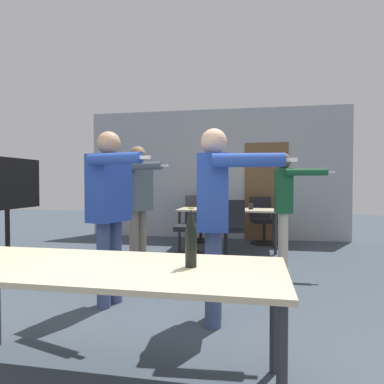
{
  "coord_description": "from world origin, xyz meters",
  "views": [
    {
      "loc": [
        0.88,
        -1.5,
        1.22
      ],
      "look_at": [
        0.12,
        2.55,
        1.1
      ],
      "focal_mm": 32.0,
      "sensor_mm": 36.0,
      "label": 1
    }
  ],
  "objects_px": {
    "person_center_tall": "(110,200)",
    "office_chair_near_pushed": "(227,232)",
    "office_chair_far_right": "(194,230)",
    "office_chair_mid_tucked": "(199,220)",
    "person_right_polo": "(139,195)",
    "person_near_casual": "(284,198)",
    "beer_bottle": "(191,239)",
    "office_chair_side_rolled": "(263,222)",
    "person_far_watching": "(215,207)",
    "drink_cup": "(251,206)",
    "tv_screen": "(7,201)"
  },
  "relations": [
    {
      "from": "person_right_polo",
      "to": "office_chair_far_right",
      "type": "relative_size",
      "value": 1.86
    },
    {
      "from": "office_chair_far_right",
      "to": "beer_bottle",
      "type": "relative_size",
      "value": 2.67
    },
    {
      "from": "office_chair_mid_tucked",
      "to": "beer_bottle",
      "type": "height_order",
      "value": "beer_bottle"
    },
    {
      "from": "office_chair_mid_tucked",
      "to": "office_chair_side_rolled",
      "type": "height_order",
      "value": "office_chair_mid_tucked"
    },
    {
      "from": "tv_screen",
      "to": "person_far_watching",
      "type": "bearing_deg",
      "value": -108.69
    },
    {
      "from": "office_chair_far_right",
      "to": "office_chair_side_rolled",
      "type": "bearing_deg",
      "value": -40.57
    },
    {
      "from": "person_far_watching",
      "to": "person_center_tall",
      "type": "bearing_deg",
      "value": -106.53
    },
    {
      "from": "drink_cup",
      "to": "office_chair_mid_tucked",
      "type": "bearing_deg",
      "value": 144.42
    },
    {
      "from": "office_chair_far_right",
      "to": "office_chair_mid_tucked",
      "type": "distance_m",
      "value": 1.42
    },
    {
      "from": "office_chair_near_pushed",
      "to": "beer_bottle",
      "type": "bearing_deg",
      "value": -108.14
    },
    {
      "from": "person_right_polo",
      "to": "person_near_casual",
      "type": "bearing_deg",
      "value": 123.97
    },
    {
      "from": "office_chair_side_rolled",
      "to": "office_chair_near_pushed",
      "type": "relative_size",
      "value": 0.96
    },
    {
      "from": "person_center_tall",
      "to": "office_chair_near_pushed",
      "type": "height_order",
      "value": "person_center_tall"
    },
    {
      "from": "person_right_polo",
      "to": "beer_bottle",
      "type": "xyz_separation_m",
      "value": [
        1.21,
        -2.53,
        -0.15
      ]
    },
    {
      "from": "beer_bottle",
      "to": "office_chair_far_right",
      "type": "bearing_deg",
      "value": 99.93
    },
    {
      "from": "office_chair_mid_tucked",
      "to": "beer_bottle",
      "type": "relative_size",
      "value": 2.73
    },
    {
      "from": "office_chair_side_rolled",
      "to": "beer_bottle",
      "type": "xyz_separation_m",
      "value": [
        -0.51,
        -5.01,
        0.46
      ]
    },
    {
      "from": "beer_bottle",
      "to": "drink_cup",
      "type": "height_order",
      "value": "beer_bottle"
    },
    {
      "from": "tv_screen",
      "to": "person_center_tall",
      "type": "xyz_separation_m",
      "value": [
        1.73,
        -0.72,
        0.06
      ]
    },
    {
      "from": "person_near_casual",
      "to": "office_chair_far_right",
      "type": "xyz_separation_m",
      "value": [
        -1.4,
        0.59,
        -0.56
      ]
    },
    {
      "from": "office_chair_far_right",
      "to": "beer_bottle",
      "type": "height_order",
      "value": "beer_bottle"
    },
    {
      "from": "person_near_casual",
      "to": "person_right_polo",
      "type": "distance_m",
      "value": 2.04
    },
    {
      "from": "person_center_tall",
      "to": "person_right_polo",
      "type": "height_order",
      "value": "person_center_tall"
    },
    {
      "from": "person_far_watching",
      "to": "beer_bottle",
      "type": "distance_m",
      "value": 1.01
    },
    {
      "from": "person_right_polo",
      "to": "office_chair_mid_tucked",
      "type": "bearing_deg",
      "value": -170.72
    },
    {
      "from": "tv_screen",
      "to": "office_chair_far_right",
      "type": "height_order",
      "value": "tv_screen"
    },
    {
      "from": "office_chair_far_right",
      "to": "office_chair_mid_tucked",
      "type": "height_order",
      "value": "office_chair_mid_tucked"
    },
    {
      "from": "office_chair_mid_tucked",
      "to": "person_right_polo",
      "type": "bearing_deg",
      "value": 44.2
    },
    {
      "from": "person_near_casual",
      "to": "office_chair_mid_tucked",
      "type": "height_order",
      "value": "person_near_casual"
    },
    {
      "from": "tv_screen",
      "to": "person_far_watching",
      "type": "relative_size",
      "value": 0.92
    },
    {
      "from": "person_far_watching",
      "to": "office_chair_far_right",
      "type": "bearing_deg",
      "value": -170.25
    },
    {
      "from": "person_far_watching",
      "to": "beer_bottle",
      "type": "relative_size",
      "value": 4.89
    },
    {
      "from": "person_far_watching",
      "to": "office_chair_near_pushed",
      "type": "xyz_separation_m",
      "value": [
        -0.09,
        2.29,
        -0.55
      ]
    },
    {
      "from": "person_far_watching",
      "to": "office_chair_far_right",
      "type": "xyz_separation_m",
      "value": [
        -0.66,
        2.65,
        -0.58
      ]
    },
    {
      "from": "person_far_watching",
      "to": "office_chair_side_rolled",
      "type": "relative_size",
      "value": 1.83
    },
    {
      "from": "office_chair_far_right",
      "to": "beer_bottle",
      "type": "distance_m",
      "value": 3.74
    },
    {
      "from": "person_near_casual",
      "to": "beer_bottle",
      "type": "distance_m",
      "value": 3.16
    },
    {
      "from": "person_far_watching",
      "to": "office_chair_side_rolled",
      "type": "height_order",
      "value": "person_far_watching"
    },
    {
      "from": "tv_screen",
      "to": "drink_cup",
      "type": "height_order",
      "value": "tv_screen"
    },
    {
      "from": "office_chair_far_right",
      "to": "office_chair_mid_tucked",
      "type": "xyz_separation_m",
      "value": [
        -0.15,
        1.41,
        0.01
      ]
    },
    {
      "from": "person_center_tall",
      "to": "office_chair_mid_tucked",
      "type": "bearing_deg",
      "value": -167.37
    },
    {
      "from": "person_right_polo",
      "to": "office_chair_near_pushed",
      "type": "relative_size",
      "value": 1.78
    },
    {
      "from": "person_center_tall",
      "to": "person_right_polo",
      "type": "relative_size",
      "value": 1.0
    },
    {
      "from": "person_far_watching",
      "to": "office_chair_far_right",
      "type": "relative_size",
      "value": 1.83
    },
    {
      "from": "person_near_casual",
      "to": "office_chair_far_right",
      "type": "bearing_deg",
      "value": -115.07
    },
    {
      "from": "person_far_watching",
      "to": "office_chair_near_pushed",
      "type": "bearing_deg",
      "value": 177.93
    },
    {
      "from": "person_right_polo",
      "to": "beer_bottle",
      "type": "distance_m",
      "value": 2.8
    },
    {
      "from": "drink_cup",
      "to": "person_far_watching",
      "type": "bearing_deg",
      "value": -94.45
    },
    {
      "from": "office_chair_side_rolled",
      "to": "beer_bottle",
      "type": "relative_size",
      "value": 2.68
    },
    {
      "from": "office_chair_near_pushed",
      "to": "beer_bottle",
      "type": "height_order",
      "value": "beer_bottle"
    }
  ]
}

